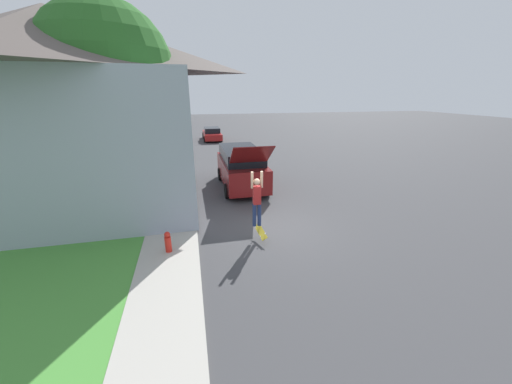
{
  "coord_description": "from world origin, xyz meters",
  "views": [
    {
      "loc": [
        -2.73,
        -9.31,
        4.84
      ],
      "look_at": [
        -0.34,
        0.95,
        1.14
      ],
      "focal_mm": 20.0,
      "sensor_mm": 36.0,
      "label": 1
    }
  ],
  "objects_px": {
    "lawn_tree_near": "(107,70)",
    "skateboarder": "(257,199)",
    "skateboard": "(261,231)",
    "car_down_street": "(212,134)",
    "suv_parked": "(241,167)",
    "fire_hydrant": "(168,242)"
  },
  "relations": [
    {
      "from": "car_down_street",
      "to": "fire_hydrant",
      "type": "height_order",
      "value": "car_down_street"
    },
    {
      "from": "suv_parked",
      "to": "car_down_street",
      "type": "bearing_deg",
      "value": 90.62
    },
    {
      "from": "skateboarder",
      "to": "fire_hydrant",
      "type": "bearing_deg",
      "value": -172.66
    },
    {
      "from": "lawn_tree_near",
      "to": "fire_hydrant",
      "type": "distance_m",
      "value": 6.84
    },
    {
      "from": "lawn_tree_near",
      "to": "suv_parked",
      "type": "xyz_separation_m",
      "value": [
        5.32,
        2.1,
        -4.51
      ]
    },
    {
      "from": "lawn_tree_near",
      "to": "fire_hydrant",
      "type": "relative_size",
      "value": 11.72
    },
    {
      "from": "fire_hydrant",
      "to": "skateboard",
      "type": "bearing_deg",
      "value": 3.9
    },
    {
      "from": "car_down_street",
      "to": "skateboarder",
      "type": "xyz_separation_m",
      "value": [
        -0.34,
        -22.25,
        0.83
      ]
    },
    {
      "from": "lawn_tree_near",
      "to": "skateboard",
      "type": "relative_size",
      "value": 9.81
    },
    {
      "from": "skateboarder",
      "to": "fire_hydrant",
      "type": "distance_m",
      "value": 3.15
    },
    {
      "from": "car_down_street",
      "to": "suv_parked",
      "type": "bearing_deg",
      "value": -89.38
    },
    {
      "from": "car_down_street",
      "to": "skateboarder",
      "type": "relative_size",
      "value": 2.3
    },
    {
      "from": "lawn_tree_near",
      "to": "skateboard",
      "type": "bearing_deg",
      "value": -38.13
    },
    {
      "from": "skateboard",
      "to": "fire_hydrant",
      "type": "distance_m",
      "value": 3.04
    },
    {
      "from": "suv_parked",
      "to": "fire_hydrant",
      "type": "relative_size",
      "value": 8.35
    },
    {
      "from": "suv_parked",
      "to": "car_down_street",
      "type": "height_order",
      "value": "suv_parked"
    },
    {
      "from": "car_down_street",
      "to": "fire_hydrant",
      "type": "distance_m",
      "value": 22.87
    },
    {
      "from": "car_down_street",
      "to": "skateboard",
      "type": "xyz_separation_m",
      "value": [
        -0.24,
        -22.42,
        -0.32
      ]
    },
    {
      "from": "lawn_tree_near",
      "to": "car_down_street",
      "type": "distance_m",
      "value": 19.91
    },
    {
      "from": "car_down_street",
      "to": "skateboard",
      "type": "relative_size",
      "value": 5.49
    },
    {
      "from": "car_down_street",
      "to": "fire_hydrant",
      "type": "bearing_deg",
      "value": -98.24
    },
    {
      "from": "lawn_tree_near",
      "to": "skateboarder",
      "type": "distance_m",
      "value": 7.33
    }
  ]
}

